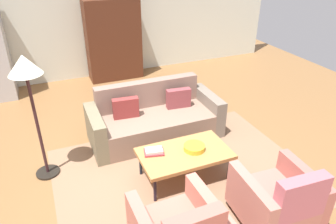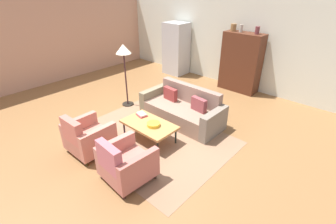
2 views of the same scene
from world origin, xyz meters
name	(u,v)px [view 2 (image 2 of 2)]	position (x,y,z in m)	size (l,w,h in m)	color
ground_plane	(151,125)	(0.00, 0.00, 0.00)	(11.16, 11.16, 0.00)	brown
wall_back	(235,42)	(0.00, 3.83, 1.40)	(9.30, 0.12, 2.80)	silver
wall_left	(52,40)	(-4.65, 0.00, 1.40)	(0.12, 7.66, 2.80)	tan
area_rug	(151,138)	(0.41, -0.39, 0.00)	(3.40, 2.60, 0.01)	#8D684D
couch	(183,110)	(0.41, 0.75, 0.29)	(2.10, 0.91, 0.86)	#896C5A
coffee_table	(149,125)	(0.41, -0.44, 0.38)	(1.20, 0.70, 0.41)	black
armchair_left	(87,138)	(-0.19, -1.60, 0.34)	(0.81, 0.81, 0.88)	#34291E
armchair_right	(124,165)	(1.01, -1.60, 0.34)	(0.85, 0.85, 0.88)	#38231B
fruit_bowl	(153,124)	(0.55, -0.44, 0.45)	(0.28, 0.28, 0.07)	gold
book_stack	(142,114)	(0.03, -0.30, 0.44)	(0.29, 0.24, 0.06)	#923239
cabinet	(241,63)	(0.47, 3.49, 0.90)	(1.20, 0.51, 1.80)	#4F2718
vase_tall	(233,27)	(0.07, 3.48, 1.90)	(0.17, 0.17, 0.21)	brown
vase_round	(241,28)	(0.32, 3.48, 1.91)	(0.10, 0.10, 0.22)	#ADA698
vase_small	(257,30)	(0.82, 3.48, 1.91)	(0.13, 0.13, 0.21)	brown
refrigerator	(176,49)	(-2.09, 3.38, 0.93)	(0.80, 0.73, 1.85)	#B7BABF
floor_lamp	(124,55)	(-1.32, 0.36, 1.44)	(0.40, 0.40, 1.72)	black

